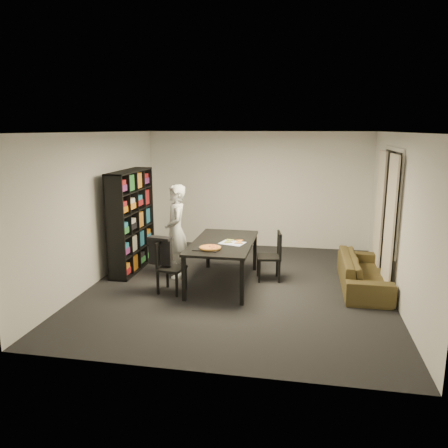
% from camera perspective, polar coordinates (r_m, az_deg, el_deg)
% --- Properties ---
extents(room, '(5.01, 5.51, 2.61)m').
position_cam_1_polar(room, '(7.23, 1.99, 1.54)').
color(room, black).
rests_on(room, ground).
extents(window_pane, '(0.02, 1.40, 1.60)m').
position_cam_1_polar(window_pane, '(7.85, 20.97, 3.06)').
color(window_pane, black).
rests_on(window_pane, room).
extents(window_frame, '(0.03, 1.52, 1.72)m').
position_cam_1_polar(window_frame, '(7.85, 20.93, 3.07)').
color(window_frame, white).
rests_on(window_frame, room).
extents(curtain_left, '(0.03, 0.70, 2.25)m').
position_cam_1_polar(curtain_left, '(7.39, 20.81, -0.22)').
color(curtain_left, beige).
rests_on(curtain_left, room).
extents(curtain_right, '(0.03, 0.70, 2.25)m').
position_cam_1_polar(curtain_right, '(8.39, 19.60, 1.30)').
color(curtain_right, beige).
rests_on(curtain_right, room).
extents(bookshelf, '(0.35, 1.50, 1.90)m').
position_cam_1_polar(bookshelf, '(8.45, -12.02, 0.43)').
color(bookshelf, black).
rests_on(bookshelf, room).
extents(dining_table, '(1.02, 1.83, 0.76)m').
position_cam_1_polar(dining_table, '(7.49, -0.14, -2.81)').
color(dining_table, black).
rests_on(dining_table, room).
extents(chair_left, '(0.46, 0.46, 0.86)m').
position_cam_1_polar(chair_left, '(7.27, -7.45, -5.10)').
color(chair_left, black).
rests_on(chair_left, room).
extents(chair_right, '(0.47, 0.47, 0.87)m').
position_cam_1_polar(chair_right, '(7.82, 6.49, -3.74)').
color(chair_right, black).
rests_on(chair_right, room).
extents(draped_jacket, '(0.41, 0.23, 0.47)m').
position_cam_1_polar(draped_jacket, '(7.26, -8.32, -3.34)').
color(draped_jacket, black).
rests_on(draped_jacket, chair_left).
extents(person, '(0.61, 0.72, 1.69)m').
position_cam_1_polar(person, '(7.92, -6.29, -0.95)').
color(person, silver).
rests_on(person, room).
extents(baking_tray, '(0.43, 0.36, 0.01)m').
position_cam_1_polar(baking_tray, '(7.03, -2.22, -3.23)').
color(baking_tray, black).
rests_on(baking_tray, dining_table).
extents(pepperoni_pizza, '(0.35, 0.35, 0.03)m').
position_cam_1_polar(pepperoni_pizza, '(7.00, -1.82, -3.10)').
color(pepperoni_pizza, olive).
rests_on(pepperoni_pizza, dining_table).
extents(kitchen_towel, '(0.47, 0.40, 0.01)m').
position_cam_1_polar(kitchen_towel, '(7.36, 1.09, -2.51)').
color(kitchen_towel, white).
rests_on(kitchen_towel, dining_table).
extents(pizza_slices, '(0.41, 0.35, 0.01)m').
position_cam_1_polar(pizza_slices, '(7.43, 1.31, -2.29)').
color(pizza_slices, gold).
rests_on(pizza_slices, dining_table).
extents(sofa, '(0.73, 1.88, 0.55)m').
position_cam_1_polar(sofa, '(7.81, 17.78, -6.01)').
color(sofa, '#463D1C').
rests_on(sofa, room).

